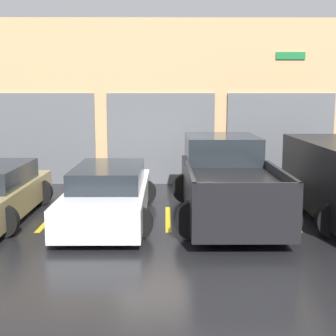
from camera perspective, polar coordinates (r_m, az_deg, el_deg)
name	(u,v)px	position (r m, az deg, el deg)	size (l,w,h in m)	color
ground_plane	(168,205)	(12.08, -0.02, -4.55)	(28.00, 28.00, 0.00)	black
shophouse_building	(167,104)	(15.03, -0.12, 7.78)	(13.81, 0.68, 5.14)	tan
pickup_truck	(226,180)	(10.98, 7.12, -1.51)	(2.49, 5.09, 1.79)	black
sedan_white	(109,194)	(10.77, -7.25, -3.14)	(2.12, 4.72, 1.21)	white
parking_stripe_left	(50,219)	(11.12, -14.22, -6.00)	(0.12, 2.20, 0.01)	gold
parking_stripe_centre	(168,218)	(10.80, 0.01, -6.17)	(0.12, 2.20, 0.01)	gold
parking_stripe_right	(286,218)	(11.15, 14.21, -5.96)	(0.12, 2.20, 0.01)	gold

